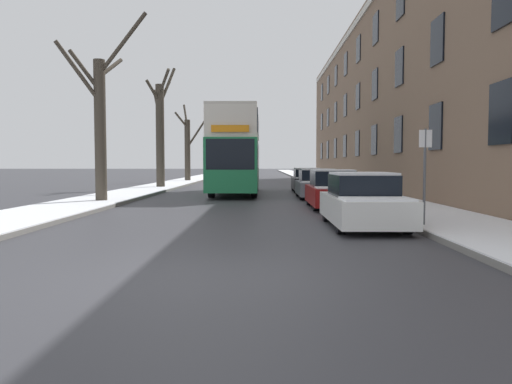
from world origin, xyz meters
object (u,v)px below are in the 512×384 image
object	(u,v)px
bare_tree_left_2	(188,147)
street_sign_post	(425,173)
bare_tree_left_0	(100,120)
parked_car_1	(333,190)
parked_car_2	(317,185)
double_decker_bus	(236,148)
pedestrian_left_sidewalk	(100,180)
parked_car_0	(363,202)
bare_tree_left_1	(160,129)
parked_car_3	(307,181)

from	to	relation	value
bare_tree_left_2	street_sign_post	world-z (taller)	bare_tree_left_2
bare_tree_left_0	parked_car_1	world-z (taller)	bare_tree_left_0
parked_car_2	double_decker_bus	bearing A→B (deg)	141.70
double_decker_bus	parked_car_1	distance (m)	9.97
pedestrian_left_sidewalk	parked_car_0	bearing A→B (deg)	28.89
bare_tree_left_0	bare_tree_left_1	distance (m)	12.65
parked_car_2	bare_tree_left_1	bearing A→B (deg)	136.86
bare_tree_left_2	parked_car_3	bearing A→B (deg)	-59.27
bare_tree_left_0	street_sign_post	xyz separation A→B (m)	(10.94, -8.39, -2.04)
parked_car_3	bare_tree_left_0	bearing A→B (deg)	-135.82
parked_car_0	street_sign_post	size ratio (longest dim) A/B	1.67
bare_tree_left_0	parked_car_0	bearing A→B (deg)	-38.76
double_decker_bus	pedestrian_left_sidewalk	xyz separation A→B (m)	(-6.51, -3.56, -1.68)
pedestrian_left_sidewalk	parked_car_2	bearing A→B (deg)	76.26
parked_car_2	parked_car_3	world-z (taller)	parked_car_2
parked_car_1	street_sign_post	xyz separation A→B (m)	(1.40, -6.51, 0.80)
parked_car_2	street_sign_post	world-z (taller)	street_sign_post
bare_tree_left_2	double_decker_bus	bearing A→B (deg)	-73.54
pedestrian_left_sidewalk	bare_tree_left_0	bearing A→B (deg)	3.58
pedestrian_left_sidewalk	parked_car_1	bearing A→B (deg)	48.58
street_sign_post	parked_car_0	bearing A→B (deg)	152.41
bare_tree_left_0	street_sign_post	world-z (taller)	bare_tree_left_0
bare_tree_left_1	double_decker_bus	distance (m)	7.96
bare_tree_left_1	street_sign_post	size ratio (longest dim) A/B	3.22
bare_tree_left_2	parked_car_0	size ratio (longest dim) A/B	1.69
parked_car_0	bare_tree_left_2	bearing A→B (deg)	106.24
parked_car_0	parked_car_1	size ratio (longest dim) A/B	1.03
parked_car_1	parked_car_3	xyz separation A→B (m)	(-0.00, 11.15, -0.01)
parked_car_1	parked_car_2	bearing A→B (deg)	90.00
bare_tree_left_0	parked_car_3	xyz separation A→B (m)	(9.54, 9.27, -2.86)
parked_car_1	street_sign_post	bearing A→B (deg)	-77.89
bare_tree_left_1	parked_car_2	bearing A→B (deg)	-43.14
bare_tree_left_0	bare_tree_left_2	world-z (taller)	bare_tree_left_0
bare_tree_left_1	parked_car_3	size ratio (longest dim) A/B	2.13
pedestrian_left_sidewalk	bare_tree_left_2	bearing A→B (deg)	162.21
double_decker_bus	bare_tree_left_0	bearing A→B (deg)	-127.58
double_decker_bus	parked_car_1	bearing A→B (deg)	-64.70
bare_tree_left_2	parked_car_3	size ratio (longest dim) A/B	1.87
double_decker_bus	parked_car_0	world-z (taller)	double_decker_bus
bare_tree_left_1	parked_car_3	world-z (taller)	bare_tree_left_1
parked_car_1	parked_car_2	distance (m)	5.54
bare_tree_left_0	parked_car_0	xyz separation A→B (m)	(9.54, -7.66, -2.85)
bare_tree_left_1	double_decker_bus	bearing A→B (deg)	-46.44
pedestrian_left_sidewalk	street_sign_post	size ratio (longest dim) A/B	0.63
parked_car_0	parked_car_2	size ratio (longest dim) A/B	1.04
parked_car_2	pedestrian_left_sidewalk	distance (m)	10.70
parked_car_2	street_sign_post	bearing A→B (deg)	-83.39
parked_car_1	bare_tree_left_1	bearing A→B (deg)	123.41
parked_car_0	street_sign_post	bearing A→B (deg)	-27.59
bare_tree_left_2	parked_car_2	xyz separation A→B (m)	(9.67, -21.88, -2.58)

